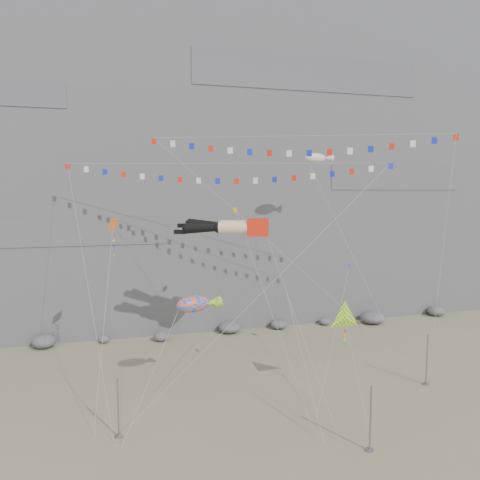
{
  "coord_description": "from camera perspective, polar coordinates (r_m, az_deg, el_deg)",
  "views": [
    {
      "loc": [
        -12.86,
        -34.13,
        16.2
      ],
      "look_at": [
        -0.97,
        9.0,
        11.61
      ],
      "focal_mm": 35.0,
      "sensor_mm": 36.0,
      "label": 1
    }
  ],
  "objects": [
    {
      "name": "small_kite_b",
      "position": [
        43.41,
        13.14,
        -3.32
      ],
      "size": [
        7.59,
        9.03,
        14.39
      ],
      "color": "#7B1A9D",
      "rests_on": "ground"
    },
    {
      "name": "cliff",
      "position": [
        67.94,
        -4.48,
        13.28
      ],
      "size": [
        80.0,
        28.0,
        50.0
      ],
      "primitive_type": "cube",
      "color": "slate",
      "rests_on": "ground"
    },
    {
      "name": "harlequin_kite",
      "position": [
        38.59,
        -15.21,
        1.78
      ],
      "size": [
        2.75,
        8.56,
        15.59
      ],
      "color": "#FB1B2F",
      "rests_on": "ground"
    },
    {
      "name": "fish_windsock",
      "position": [
        36.1,
        -5.7,
        -7.78
      ],
      "size": [
        7.74,
        6.67,
        10.97
      ],
      "color": "#FB560C",
      "rests_on": "ground"
    },
    {
      "name": "anchor_pole_center",
      "position": [
        32.24,
        15.62,
        -20.24
      ],
      "size": [
        0.12,
        0.12,
        4.25
      ],
      "primitive_type": "cylinder",
      "color": "slate",
      "rests_on": "ground"
    },
    {
      "name": "delta_kite",
      "position": [
        37.0,
        12.73,
        -9.31
      ],
      "size": [
        2.7,
        5.6,
        8.87
      ],
      "color": "yellow",
      "rests_on": "ground"
    },
    {
      "name": "flag_banner_lower",
      "position": [
        41.18,
        7.28,
        12.43
      ],
      "size": [
        23.77,
        10.17,
        23.81
      ],
      "color": "red",
      "rests_on": "ground"
    },
    {
      "name": "anchor_pole_right",
      "position": [
        43.46,
        21.83,
        -13.38
      ],
      "size": [
        0.12,
        0.12,
        4.37
      ],
      "primitive_type": "cylinder",
      "color": "slate",
      "rests_on": "ground"
    },
    {
      "name": "anchor_pole_left",
      "position": [
        33.69,
        -14.63,
        -19.24
      ],
      "size": [
        0.12,
        0.12,
        4.02
      ],
      "primitive_type": "cylinder",
      "color": "slate",
      "rests_on": "ground"
    },
    {
      "name": "ground",
      "position": [
        39.9,
        5.04,
        -18.11
      ],
      "size": [
        120.0,
        120.0,
        0.0
      ],
      "primitive_type": "plane",
      "color": "gray",
      "rests_on": "ground"
    },
    {
      "name": "small_kite_a",
      "position": [
        41.63,
        -0.41,
        3.15
      ],
      "size": [
        2.68,
        13.59,
        19.6
      ],
      "color": "orange",
      "rests_on": "ground"
    },
    {
      "name": "talus_boulders",
      "position": [
        54.98,
        -1.26,
        -10.63
      ],
      "size": [
        60.0,
        3.0,
        1.2
      ],
      "primitive_type": null,
      "color": "slate",
      "rests_on": "ground"
    },
    {
      "name": "legs_kite",
      "position": [
        40.89,
        -0.94,
        1.61
      ],
      "size": [
        8.87,
        16.09,
        18.28
      ],
      "rotation": [
        0.0,
        0.0,
        -0.35
      ],
      "color": "red",
      "rests_on": "ground"
    },
    {
      "name": "small_kite_c",
      "position": [
        37.63,
        5.41,
        -5.27
      ],
      "size": [
        1.1,
        9.13,
        12.39
      ],
      "color": "green",
      "rests_on": "ground"
    },
    {
      "name": "blimp_windsock",
      "position": [
        49.65,
        9.21,
        9.78
      ],
      "size": [
        5.84,
        12.82,
        23.35
      ],
      "color": "beige",
      "rests_on": "ground"
    },
    {
      "name": "flag_banner_upper",
      "position": [
        44.87,
        -1.61,
        9.29
      ],
      "size": [
        29.31,
        18.34,
        25.68
      ],
      "color": "red",
      "rests_on": "ground"
    }
  ]
}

